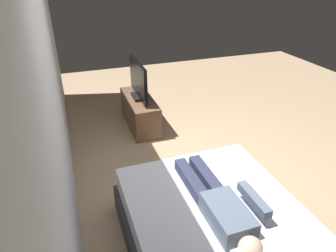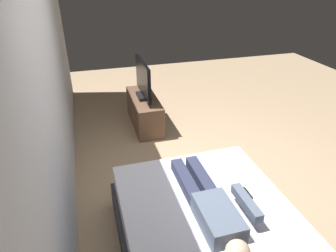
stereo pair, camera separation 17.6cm
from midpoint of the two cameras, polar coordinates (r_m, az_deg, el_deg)
ground_plane at (r=3.72m, az=5.04°, el=-11.72°), size 10.00×10.00×0.00m
back_wall at (r=3.13m, az=-23.07°, el=7.66°), size 6.40×0.10×2.80m
bed at (r=2.85m, az=7.83°, el=-20.39°), size 1.94×1.53×0.54m
person at (r=2.61m, az=8.11°, el=-14.77°), size 1.26×0.46×0.18m
remote at (r=2.92m, az=13.91°, el=-11.77°), size 0.15×0.04×0.02m
tv_stand at (r=4.94m, az=-6.39°, el=2.65°), size 1.10×0.40×0.50m
tv at (r=4.73m, az=-6.74°, el=8.48°), size 0.88×0.20×0.59m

